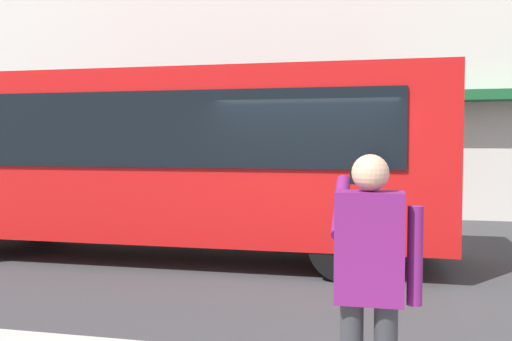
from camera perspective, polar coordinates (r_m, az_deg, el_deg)
The scene contains 3 objects.
ground_plane at distance 8.38m, azimuth 5.36°, elevation -10.33°, with size 60.00×60.00×0.00m, color #38383A.
red_bus at distance 9.54m, azimuth -8.92°, elevation 1.47°, with size 9.05×2.54×3.08m.
pedestrian_photographer at distance 3.47m, azimuth 11.44°, elevation -10.15°, with size 0.53×0.52×1.70m.
Camera 1 is at (-1.04, 8.09, 1.93)m, focal length 39.60 mm.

